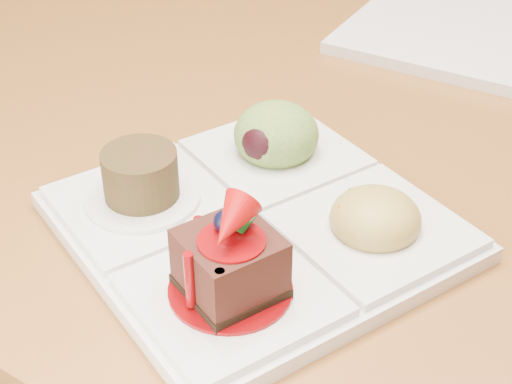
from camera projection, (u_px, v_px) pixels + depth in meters
The scene contains 3 objects.
ground at pixel (411, 326), 1.52m from camera, with size 6.00×6.00×0.00m, color #532B17.
sampler_plate at pixel (259, 209), 0.54m from camera, with size 0.30×0.30×0.09m.
second_plate at pixel (490, 28), 0.82m from camera, with size 0.26×0.26×0.01m, color silver.
Camera 1 is at (0.36, -1.07, 1.09)m, focal length 55.00 mm.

